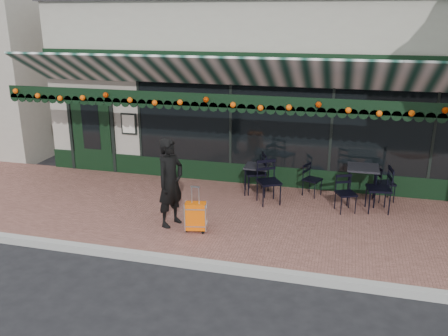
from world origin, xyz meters
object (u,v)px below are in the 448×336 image
(suitcase, at_px, (196,217))
(chair_b_front, at_px, (269,182))
(cafe_table_a, at_px, (363,170))
(chair_a_left, at_px, (379,189))
(chair_a_front, at_px, (346,194))
(woman, at_px, (170,183))
(chair_b_right, at_px, (312,180))
(chair_b_left, at_px, (255,173))
(cafe_table_b, at_px, (257,168))
(chair_a_right, at_px, (385,183))

(suitcase, bearing_deg, chair_b_front, 46.41)
(cafe_table_a, distance_m, chair_a_left, 0.60)
(chair_a_front, bearing_deg, chair_b_front, 153.27)
(woman, relative_size, chair_a_left, 1.78)
(suitcase, xyz_separation_m, cafe_table_a, (3.11, 2.38, 0.44))
(cafe_table_a, xyz_separation_m, chair_b_right, (-1.09, 0.16, -0.37))
(woman, height_order, chair_a_front, woman)
(cafe_table_a, bearing_deg, chair_b_right, 171.83)
(chair_b_left, bearing_deg, cafe_table_b, 17.30)
(cafe_table_a, height_order, chair_a_right, cafe_table_a)
(chair_a_left, bearing_deg, woman, -74.57)
(cafe_table_b, distance_m, chair_b_front, 0.66)
(chair_b_right, xyz_separation_m, chair_b_front, (-0.90, -0.73, 0.11))
(chair_b_front, bearing_deg, chair_a_front, -31.74)
(chair_a_right, distance_m, chair_b_right, 1.62)
(suitcase, xyz_separation_m, chair_a_front, (2.78, 1.75, 0.09))
(cafe_table_b, xyz_separation_m, chair_b_front, (0.37, -0.53, -0.13))
(chair_a_right, bearing_deg, chair_b_right, 76.68)
(chair_a_right, height_order, chair_b_left, chair_b_left)
(chair_a_front, relative_size, chair_b_front, 0.81)
(chair_a_left, distance_m, chair_b_right, 1.55)
(chair_a_right, bearing_deg, chair_b_front, 91.39)
(cafe_table_b, xyz_separation_m, chair_a_front, (2.03, -0.58, -0.22))
(chair_b_left, height_order, chair_b_right, chair_b_left)
(cafe_table_b, bearing_deg, cafe_table_a, 1.24)
(cafe_table_b, xyz_separation_m, chair_b_right, (1.27, 0.21, -0.24))
(cafe_table_a, distance_m, chair_b_left, 2.43)
(suitcase, height_order, cafe_table_b, suitcase)
(cafe_table_b, xyz_separation_m, chair_a_right, (2.88, 0.31, -0.22))
(cafe_table_a, height_order, chair_a_left, chair_a_left)
(chair_a_left, bearing_deg, cafe_table_b, -106.31)
(chair_a_front, height_order, chair_b_left, chair_b_left)
(chair_b_right, bearing_deg, chair_a_front, -111.30)
(chair_a_left, bearing_deg, chair_b_right, -120.66)
(woman, height_order, chair_a_left, woman)
(cafe_table_b, height_order, chair_b_front, chair_b_front)
(chair_b_left, bearing_deg, chair_a_right, 72.76)
(woman, bearing_deg, cafe_table_a, -37.11)
(suitcase, height_order, chair_a_front, suitcase)
(chair_b_right, bearing_deg, woman, 156.78)
(woman, relative_size, chair_b_front, 1.82)
(chair_a_left, distance_m, chair_b_front, 2.33)
(suitcase, bearing_deg, chair_b_left, 61.92)
(suitcase, distance_m, cafe_table_a, 3.94)
(chair_a_right, bearing_deg, cafe_table_b, 79.14)
(cafe_table_a, relative_size, chair_b_right, 1.10)
(chair_b_right, bearing_deg, cafe_table_b, 123.80)
(chair_b_left, height_order, chair_b_front, chair_b_front)
(suitcase, relative_size, chair_b_front, 0.95)
(chair_b_front, bearing_deg, cafe_table_b, 95.24)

